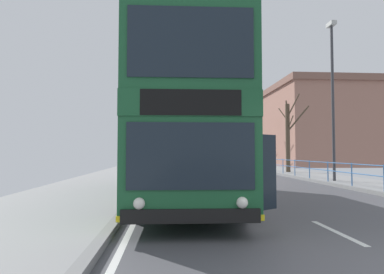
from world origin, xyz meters
name	(u,v)px	position (x,y,z in m)	size (l,w,h in m)	color
double_decker_bus_main	(183,130)	(-2.72, 7.19, 2.27)	(3.19, 10.53, 4.33)	#19512D
pedestrian_railing_far_kerb	(339,169)	(4.45, 10.85, 0.79)	(0.05, 22.95, 0.95)	#386BA8
street_lamp_far_side	(333,88)	(4.94, 12.22, 4.72)	(0.28, 0.60, 7.93)	#38383D
bare_tree_far_00	(288,134)	(5.43, 19.70, 2.83)	(1.72, 2.35, 5.51)	#4C3D2D
bare_tree_far_01	(252,140)	(6.30, 33.60, 2.98)	(2.21, 2.28, 5.71)	#4C3D2D
bare_tree_far_02	(235,144)	(5.57, 39.47, 2.64)	(2.47, 2.68, 5.41)	brown
background_building_00	(324,125)	(15.50, 35.01, 4.80)	(12.79, 13.76, 9.55)	#936656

